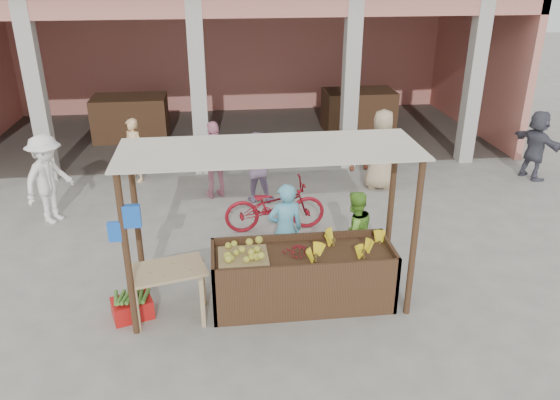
{
  "coord_description": "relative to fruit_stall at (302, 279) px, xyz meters",
  "views": [
    {
      "loc": [
        -0.63,
        -6.71,
        4.66
      ],
      "look_at": [
        0.32,
        1.2,
        1.13
      ],
      "focal_mm": 35.0,
      "sensor_mm": 36.0,
      "label": 1
    }
  ],
  "objects": [
    {
      "name": "produce_sacks",
      "position": [
        2.21,
        5.27,
        -0.1
      ],
      "size": [
        0.78,
        0.49,
        0.59
      ],
      "color": "maroon",
      "rests_on": "ground"
    },
    {
      "name": "motorcycle",
      "position": [
        -0.14,
        2.4,
        0.11
      ],
      "size": [
        0.75,
        1.98,
        1.02
      ],
      "primitive_type": "imported",
      "rotation": [
        0.0,
        0.0,
        1.61
      ],
      "color": "maroon",
      "rests_on": "ground"
    },
    {
      "name": "melon_tray",
      "position": [
        -0.85,
        -0.03,
        0.49
      ],
      "size": [
        0.69,
        0.6,
        0.19
      ],
      "color": "olive",
      "rests_on": "fruit_stall"
    },
    {
      "name": "banana_heap",
      "position": [
        0.63,
        0.02,
        0.51
      ],
      "size": [
        1.18,
        0.65,
        0.22
      ],
      "primitive_type": null,
      "color": "yellow",
      "rests_on": "fruit_stall"
    },
    {
      "name": "plantain_bundle",
      "position": [
        -2.44,
        -0.08,
        -0.07
      ],
      "size": [
        0.45,
        0.32,
        0.09
      ],
      "primitive_type": null,
      "color": "#487E2E",
      "rests_on": "red_crate"
    },
    {
      "name": "fruit_stall",
      "position": [
        0.0,
        0.0,
        0.0
      ],
      "size": [
        2.6,
        0.95,
        0.8
      ],
      "primitive_type": "cube",
      "color": "#4A2D1D",
      "rests_on": "ground"
    },
    {
      "name": "ground",
      "position": [
        -0.5,
        0.0,
        -0.4
      ],
      "size": [
        60.0,
        60.0,
        0.0
      ],
      "primitive_type": "plane",
      "color": "slate",
      "rests_on": "ground"
    },
    {
      "name": "vendor_blue",
      "position": [
        -0.14,
        0.83,
        0.43
      ],
      "size": [
        0.68,
        0.54,
        1.66
      ],
      "primitive_type": "imported",
      "rotation": [
        0.0,
        0.0,
        3.28
      ],
      "color": "#60BBDC",
      "rests_on": "ground"
    },
    {
      "name": "shopper_d",
      "position": [
        6.05,
        4.33,
        0.44
      ],
      "size": [
        1.07,
        1.67,
        1.68
      ],
      "primitive_type": "imported",
      "rotation": [
        0.0,
        0.0,
        1.87
      ],
      "color": "#4F4F5D",
      "rests_on": "ground"
    },
    {
      "name": "side_table",
      "position": [
        -1.88,
        -0.14,
        0.25
      ],
      "size": [
        1.11,
        0.87,
        0.79
      ],
      "rotation": [
        0.0,
        0.0,
        0.24
      ],
      "color": "tan",
      "rests_on": "ground"
    },
    {
      "name": "shopper_f",
      "position": [
        -0.35,
        3.8,
        0.41
      ],
      "size": [
        0.87,
        0.61,
        1.63
      ],
      "primitive_type": "imported",
      "rotation": [
        0.0,
        0.0,
        2.94
      ],
      "color": "#9880A8",
      "rests_on": "ground"
    },
    {
      "name": "shopper_e",
      "position": [
        -3.01,
        5.25,
        0.35
      ],
      "size": [
        0.7,
        0.69,
        1.51
      ],
      "primitive_type": "imported",
      "rotation": [
        0.0,
        0.0,
        -0.72
      ],
      "color": "#F6C283",
      "rests_on": "ground"
    },
    {
      "name": "shopper_c",
      "position": [
        2.39,
        4.16,
        0.58
      ],
      "size": [
        1.05,
        0.79,
        1.96
      ],
      "primitive_type": "imported",
      "rotation": [
        0.0,
        0.0,
        2.94
      ],
      "color": "tan",
      "rests_on": "ground"
    },
    {
      "name": "shopper_b",
      "position": [
        -1.19,
        4.11,
        0.48
      ],
      "size": [
        1.16,
        0.85,
        1.76
      ],
      "primitive_type": "imported",
      "rotation": [
        0.0,
        0.0,
        3.46
      ],
      "color": "pink",
      "rests_on": "ground"
    },
    {
      "name": "berry_heap",
      "position": [
        -0.07,
        0.04,
        0.47
      ],
      "size": [
        0.42,
        0.34,
        0.13
      ],
      "primitive_type": "ellipsoid",
      "color": "maroon",
      "rests_on": "fruit_stall"
    },
    {
      "name": "red_crate",
      "position": [
        -2.44,
        -0.08,
        -0.26
      ],
      "size": [
        0.64,
        0.54,
        0.28
      ],
      "primitive_type": "cube",
      "rotation": [
        0.0,
        0.0,
        0.32
      ],
      "color": "red",
      "rests_on": "ground"
    },
    {
      "name": "vendor_green",
      "position": [
        0.94,
        0.77,
        0.33
      ],
      "size": [
        0.8,
        0.63,
        1.47
      ],
      "primitive_type": "imported",
      "rotation": [
        0.0,
        0.0,
        3.5
      ],
      "color": "#74BD38",
      "rests_on": "ground"
    },
    {
      "name": "stall_awning",
      "position": [
        -0.51,
        0.06,
        1.58
      ],
      "size": [
        4.09,
        1.35,
        2.39
      ],
      "color": "#4A2D1D",
      "rests_on": "ground"
    },
    {
      "name": "market_building",
      "position": [
        -0.45,
        8.93,
        2.3
      ],
      "size": [
        14.4,
        6.4,
        4.2
      ],
      "color": "tan",
      "rests_on": "ground"
    },
    {
      "name": "shopper_a",
      "position": [
        -4.33,
        3.28,
        0.54
      ],
      "size": [
        1.12,
        1.34,
        1.87
      ],
      "primitive_type": "imported",
      "rotation": [
        0.0,
        0.0,
        1.05
      ],
      "color": "white",
      "rests_on": "ground"
    },
    {
      "name": "papaya_pile",
      "position": [
        -1.88,
        -0.14,
        0.49
      ],
      "size": [
        0.67,
        0.38,
        0.19
      ],
      "primitive_type": null,
      "color": "#4C9631",
      "rests_on": "side_table"
    }
  ]
}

